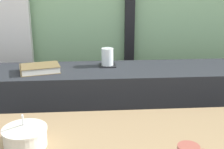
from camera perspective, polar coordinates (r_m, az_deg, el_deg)
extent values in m
cube|color=#23262B|center=(1.91, -0.98, -10.77)|extent=(2.80, 0.37, 0.82)
cube|color=#997A56|center=(1.23, 5.38, -13.53)|extent=(1.27, 0.62, 0.03)
cube|color=black|center=(1.82, -0.88, 1.76)|extent=(0.10, 0.10, 0.00)
cylinder|color=white|center=(1.80, -0.89, 3.41)|extent=(0.07, 0.07, 0.10)
cylinder|color=#CC4C38|center=(1.81, -0.89, 3.03)|extent=(0.06, 0.06, 0.07)
cube|color=brown|center=(1.75, -13.49, 0.57)|extent=(0.24, 0.19, 0.00)
cube|color=silver|center=(1.74, -13.53, 1.13)|extent=(0.23, 0.18, 0.03)
cube|color=brown|center=(1.74, -13.58, 1.68)|extent=(0.24, 0.19, 0.00)
cube|color=brown|center=(1.74, -17.03, 0.79)|extent=(0.04, 0.14, 0.04)
cylinder|color=silver|center=(1.23, -16.19, -11.36)|extent=(0.16, 0.16, 0.08)
cylinder|color=silver|center=(1.21, -16.33, -9.96)|extent=(0.17, 0.17, 0.01)
cylinder|color=#B27038|center=(1.23, -16.14, -11.81)|extent=(0.14, 0.14, 0.05)
cylinder|color=silver|center=(1.23, -16.54, -8.95)|extent=(0.04, 0.12, 0.13)
ellipsoid|color=silver|center=(1.27, -16.19, -10.24)|extent=(0.03, 0.05, 0.01)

